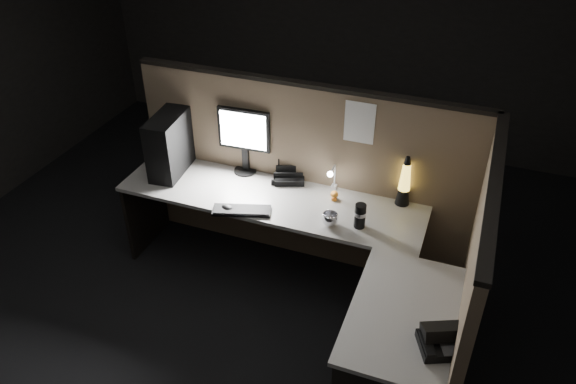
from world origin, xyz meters
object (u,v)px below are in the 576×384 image
(desk_phone, at_px, (441,339))
(pc_tower, at_px, (170,145))
(lava_lamp, at_px, (404,185))
(keyboard, at_px, (242,210))
(monitor, at_px, (244,135))

(desk_phone, bearing_deg, pc_tower, 130.58)
(pc_tower, relative_size, lava_lamp, 1.22)
(keyboard, bearing_deg, desk_phone, -43.80)
(monitor, bearing_deg, pc_tower, -162.22)
(monitor, distance_m, keyboard, 0.64)
(lava_lamp, distance_m, desk_phone, 1.33)
(lava_lamp, bearing_deg, monitor, 179.39)
(monitor, relative_size, desk_phone, 1.84)
(monitor, xyz_separation_m, desk_phone, (1.70, -1.26, -0.27))
(monitor, relative_size, lava_lamp, 1.36)
(pc_tower, distance_m, lava_lamp, 1.81)
(monitor, xyz_separation_m, lava_lamp, (1.25, -0.01, -0.16))
(lava_lamp, bearing_deg, keyboard, -154.30)
(pc_tower, distance_m, desk_phone, 2.48)
(pc_tower, relative_size, monitor, 0.89)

